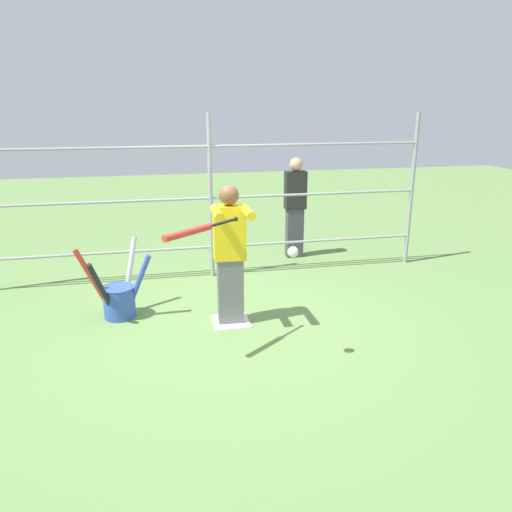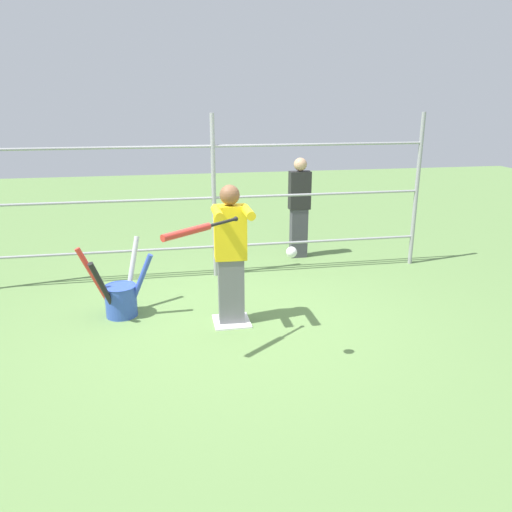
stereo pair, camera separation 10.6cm
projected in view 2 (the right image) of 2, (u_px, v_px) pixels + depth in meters
ground_plane at (232, 322)px, 5.58m from camera, size 24.00×24.00×0.00m
home_plate at (232, 321)px, 5.57m from camera, size 0.40×0.40×0.02m
fence_backstop at (214, 198)px, 6.75m from camera, size 5.99×0.06×2.22m
batter at (231, 251)px, 5.31m from camera, size 0.40×0.53×1.54m
baseball_bat_swinging at (193, 230)px, 4.42m from camera, size 0.75×0.60×0.07m
softball_in_flight at (292, 252)px, 4.35m from camera, size 0.10×0.10×0.10m
bat_bucket at (120, 297)px, 5.68m from camera, size 0.84×0.72×0.85m
bystander_behind_fence at (299, 206)px, 7.69m from camera, size 0.32×0.20×1.55m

